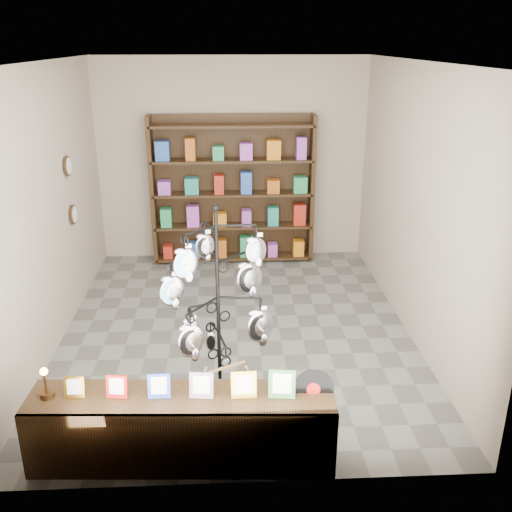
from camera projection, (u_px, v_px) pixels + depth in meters
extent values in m
plane|color=slate|center=(237.00, 329.00, 6.74)|extent=(5.00, 5.00, 0.00)
plane|color=#AD9D8B|center=(232.00, 161.00, 8.54)|extent=(4.00, 0.00, 4.00)
plane|color=#AD9D8B|center=(241.00, 308.00, 3.88)|extent=(4.00, 0.00, 4.00)
plane|color=#AD9D8B|center=(49.00, 209.00, 6.11)|extent=(0.00, 5.00, 5.00)
plane|color=#AD9D8B|center=(416.00, 204.00, 6.30)|extent=(0.00, 5.00, 5.00)
plane|color=white|center=(233.00, 61.00, 5.67)|extent=(5.00, 5.00, 0.00)
cylinder|color=black|center=(221.00, 408.00, 5.28)|extent=(0.53, 0.53, 0.03)
cylinder|color=black|center=(218.00, 316.00, 4.94)|extent=(0.04, 0.04, 1.92)
sphere|color=black|center=(215.00, 208.00, 4.59)|extent=(0.06, 0.06, 0.06)
ellipsoid|color=silver|center=(211.00, 342.00, 5.24)|extent=(0.11, 0.07, 0.20)
cube|color=#A77245|center=(226.00, 367.00, 4.82)|extent=(0.33, 0.18, 0.04)
cube|color=black|center=(183.00, 428.00, 4.56)|extent=(2.44, 0.61, 0.59)
cube|color=yellow|center=(74.00, 387.00, 4.42)|extent=(0.16, 0.06, 0.18)
cube|color=#B0110E|center=(117.00, 387.00, 4.42)|extent=(0.17, 0.06, 0.19)
cube|color=#263FA5|center=(159.00, 386.00, 4.42)|extent=(0.18, 0.07, 0.20)
cube|color=#E54C33|center=(201.00, 385.00, 4.42)|extent=(0.19, 0.07, 0.21)
cube|color=yellow|center=(244.00, 385.00, 4.42)|extent=(0.20, 0.07, 0.22)
cube|color=#337233|center=(282.00, 384.00, 4.42)|extent=(0.21, 0.08, 0.23)
cylinder|color=black|center=(313.00, 389.00, 4.50)|extent=(0.33, 0.09, 0.32)
cylinder|color=#B0110E|center=(313.00, 390.00, 4.50)|extent=(0.11, 0.04, 0.11)
cylinder|color=#442B13|center=(47.00, 395.00, 4.45)|extent=(0.11, 0.11, 0.04)
cylinder|color=#442B13|center=(46.00, 384.00, 4.41)|extent=(0.02, 0.02, 0.15)
sphere|color=#FFBF59|center=(44.00, 372.00, 4.37)|extent=(0.06, 0.06, 0.06)
cube|color=black|center=(233.00, 188.00, 8.63)|extent=(2.40, 0.04, 2.20)
cube|color=black|center=(153.00, 191.00, 8.42)|extent=(0.06, 0.36, 2.20)
cube|color=black|center=(311.00, 189.00, 8.53)|extent=(0.06, 0.36, 2.20)
cube|color=black|center=(234.00, 256.00, 8.85)|extent=(2.36, 0.36, 0.04)
cube|color=black|center=(233.00, 226.00, 8.67)|extent=(2.36, 0.36, 0.03)
cube|color=black|center=(233.00, 194.00, 8.49)|extent=(2.36, 0.36, 0.04)
cube|color=black|center=(232.00, 160.00, 8.32)|extent=(2.36, 0.36, 0.04)
cube|color=black|center=(232.00, 126.00, 8.14)|extent=(2.36, 0.36, 0.04)
cylinder|color=black|center=(67.00, 166.00, 6.75)|extent=(0.03, 0.24, 0.24)
cylinder|color=black|center=(73.00, 215.00, 6.97)|extent=(0.03, 0.24, 0.24)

